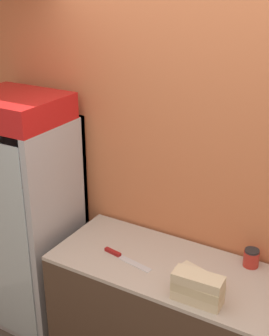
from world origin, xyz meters
TOP-DOWN VIEW (x-y plane):
  - wall_back at (0.00, 1.26)m, footprint 5.20×0.09m
  - prep_counter at (0.00, 0.88)m, footprint 1.88×0.66m
  - beverage_cooler at (-1.37, 0.94)m, footprint 0.66×0.62m
  - sandwich_stack_bottom at (0.09, 0.65)m, footprint 0.28×0.13m
  - sandwich_stack_middle at (0.09, 0.65)m, footprint 0.28×0.12m
  - sandwich_stack_top at (0.09, 0.65)m, footprint 0.29×0.13m
  - sandwich_flat_left at (0.04, 0.82)m, footprint 0.31×0.19m
  - chefs_knife at (-0.50, 0.80)m, footprint 0.37×0.10m
  - condiment_jar at (0.25, 1.13)m, footprint 0.10×0.10m

SIDE VIEW (x-z plane):
  - prep_counter at x=0.00m, z-range 0.00..0.87m
  - chefs_knife at x=-0.50m, z-range 0.87..0.89m
  - sandwich_flat_left at x=0.04m, z-range 0.87..0.93m
  - sandwich_stack_bottom at x=0.09m, z-range 0.87..0.93m
  - condiment_jar at x=0.25m, z-range 0.87..0.99m
  - sandwich_stack_middle at x=0.09m, z-range 0.93..0.99m
  - beverage_cooler at x=-1.37m, z-range 0.07..1.88m
  - sandwich_stack_top at x=0.09m, z-range 0.99..1.05m
  - wall_back at x=0.00m, z-range 0.00..2.70m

